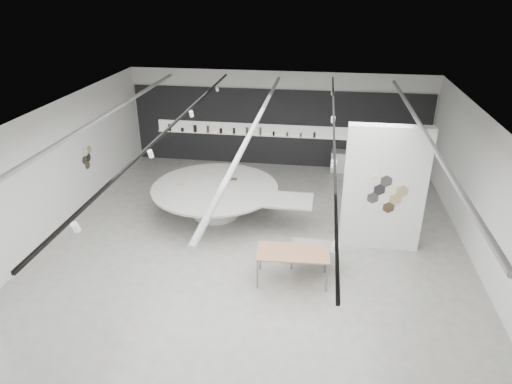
# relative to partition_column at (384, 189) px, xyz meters

# --- Properties ---
(room) EXTENTS (12.02, 14.02, 3.82)m
(room) POSITION_rel_partition_column_xyz_m (-3.59, -1.00, 0.27)
(room) COLOR #A0A097
(room) RESTS_ON ground
(back_wall_display) EXTENTS (11.80, 0.27, 3.10)m
(back_wall_display) POSITION_rel_partition_column_xyz_m (-3.59, 5.94, -0.26)
(back_wall_display) COLOR black
(back_wall_display) RESTS_ON ground
(partition_column) EXTENTS (2.20, 0.38, 3.60)m
(partition_column) POSITION_rel_partition_column_xyz_m (0.00, 0.00, 0.00)
(partition_column) COLOR white
(partition_column) RESTS_ON ground
(display_island) EXTENTS (5.18, 4.08, 1.03)m
(display_island) POSITION_rel_partition_column_xyz_m (-4.96, 1.13, -1.13)
(display_island) COLOR white
(display_island) RESTS_ON ground
(sample_table_wood) EXTENTS (1.84, 0.99, 0.84)m
(sample_table_wood) POSITION_rel_partition_column_xyz_m (-2.31, -2.03, -1.02)
(sample_table_wood) COLOR #A97857
(sample_table_wood) RESTS_ON ground
(sample_table_stone) EXTENTS (1.26, 0.68, 0.64)m
(sample_table_stone) POSITION_rel_partition_column_xyz_m (-1.77, -1.30, -1.22)
(sample_table_stone) COLOR gray
(sample_table_stone) RESTS_ON ground
(kitchen_counter) EXTENTS (1.52, 0.74, 1.15)m
(kitchen_counter) POSITION_rel_partition_column_xyz_m (-0.61, 5.52, -1.38)
(kitchen_counter) COLOR white
(kitchen_counter) RESTS_ON ground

